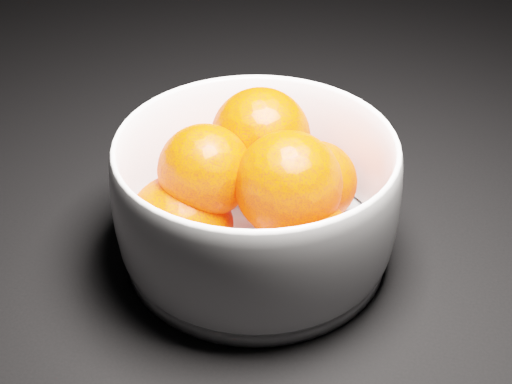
# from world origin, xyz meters

# --- Properties ---
(ground) EXTENTS (3.00, 3.00, 0.00)m
(ground) POSITION_xyz_m (0.00, 0.00, 0.00)
(ground) COLOR black
(ground) RESTS_ON ground
(bowl) EXTENTS (0.21, 0.21, 0.10)m
(bowl) POSITION_xyz_m (0.10, -0.25, 0.05)
(bowl) COLOR white
(bowl) RESTS_ON ground
(orange_pile) EXTENTS (0.16, 0.15, 0.11)m
(orange_pile) POSITION_xyz_m (0.10, -0.26, 0.06)
(orange_pile) COLOR #FF2C00
(orange_pile) RESTS_ON bowl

